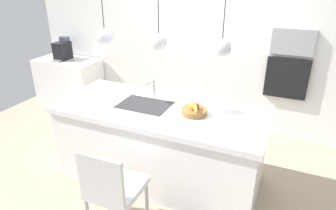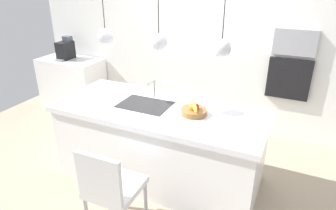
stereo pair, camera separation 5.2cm
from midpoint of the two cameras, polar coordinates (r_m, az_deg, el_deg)
floor at (r=3.68m, az=-1.88°, el=-13.28°), size 6.60×6.60×0.00m
back_wall at (r=4.56m, az=7.06°, el=12.15°), size 6.00×0.10×2.60m
kitchen_island at (r=3.42m, az=-1.98°, el=-7.30°), size 2.29×0.99×0.89m
sink_basin at (r=3.29m, az=-4.97°, el=-0.04°), size 0.56×0.40×0.02m
faucet at (r=3.41m, az=-3.36°, el=3.56°), size 0.02×0.17×0.22m
fruit_bowl at (r=3.05m, az=4.52°, el=-1.04°), size 0.27×0.27×0.15m
side_counter at (r=5.67m, az=-18.54°, el=4.17°), size 1.10×0.60×0.83m
coffee_machine at (r=5.55m, az=-19.79°, el=9.86°), size 0.20×0.35×0.38m
microwave at (r=4.29m, az=22.44°, el=11.12°), size 0.54×0.08×0.34m
oven at (r=4.41m, az=21.42°, el=4.82°), size 0.56×0.08×0.56m
chair_near at (r=2.74m, az=-11.22°, el=-15.21°), size 0.45×0.47×0.92m
pendant_light_left at (r=3.31m, az=-12.46°, el=12.70°), size 0.17×0.17×0.77m
pendant_light_center at (r=2.99m, az=-2.31°, el=12.04°), size 0.17×0.17×0.77m
pendant_light_right at (r=2.77m, az=9.74°, el=10.77°), size 0.17×0.17×0.77m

